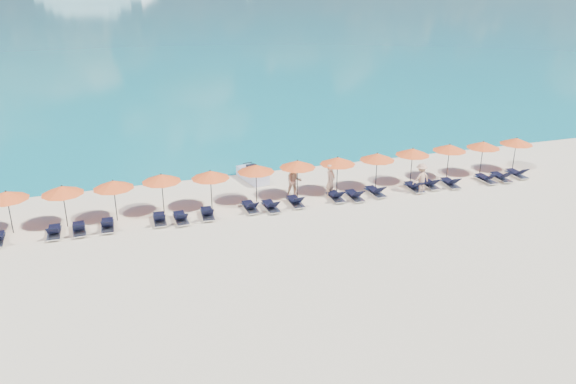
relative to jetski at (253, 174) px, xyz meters
name	(u,v)px	position (x,y,z in m)	size (l,w,h in m)	color
ground	(307,235)	(0.42, -8.64, -0.40)	(1400.00, 1400.00, 0.00)	beige
jetski	(253,174)	(0.00, 0.00, 0.00)	(1.52, 2.87, 0.97)	silver
beachgoer_a	(330,181)	(3.52, -4.16, 0.57)	(0.71, 0.47, 1.95)	tan
beachgoer_b	(294,182)	(1.52, -3.49, 0.54)	(0.91, 0.53, 1.88)	tan
beachgoer_c	(421,178)	(8.88, -5.21, 0.49)	(1.15, 0.53, 1.78)	tan
umbrella_1	(6,195)	(-13.44, -3.66, 1.62)	(2.10, 2.10, 2.28)	black
umbrella_2	(62,190)	(-10.89, -3.72, 1.62)	(2.10, 2.10, 2.28)	black
umbrella_3	(113,184)	(-8.43, -3.73, 1.62)	(2.10, 2.10, 2.28)	black
umbrella_4	(161,178)	(-5.96, -3.50, 1.62)	(2.10, 2.10, 2.28)	black
umbrella_5	(210,175)	(-3.39, -3.80, 1.62)	(2.10, 2.10, 2.28)	black
umbrella_6	(256,168)	(-0.76, -3.56, 1.62)	(2.10, 2.10, 2.28)	black
umbrella_7	(297,164)	(1.69, -3.59, 1.62)	(2.10, 2.10, 2.28)	black
umbrella_8	(338,161)	(4.11, -3.76, 1.62)	(2.10, 2.10, 2.28)	black
umbrella_9	(377,157)	(6.65, -3.80, 1.62)	(2.10, 2.10, 2.28)	black
umbrella_10	(413,152)	(9.17, -3.59, 1.62)	(2.10, 2.10, 2.28)	black
umbrella_11	(450,148)	(11.83, -3.54, 1.62)	(2.10, 2.10, 2.28)	black
umbrella_12	(483,145)	(14.25, -3.68, 1.62)	(2.10, 2.10, 2.28)	black
umbrella_13	(516,141)	(16.83, -3.66, 1.62)	(2.10, 2.10, 2.28)	black
lounger_3	(54,232)	(-11.48, -4.72, -0.16)	(0.65, 1.71, 0.66)	silver
lounger_4	(79,229)	(-10.31, -4.73, -0.16)	(0.71, 1.73, 0.66)	silver
lounger_5	(107,225)	(-8.95, -4.72, -0.16)	(0.68, 1.72, 0.66)	silver
lounger_6	(160,219)	(-6.35, -4.79, -0.16)	(0.68, 1.72, 0.66)	silver
lounger_7	(181,218)	(-5.28, -5.01, -0.16)	(0.67, 1.72, 0.66)	silver
lounger_8	(207,213)	(-3.85, -4.87, -0.16)	(0.76, 1.74, 0.66)	silver
lounger_9	(250,207)	(-1.44, -4.72, -0.16)	(0.66, 1.71, 0.66)	silver
lounger_10	(271,206)	(-0.36, -4.99, -0.16)	(0.70, 1.73, 0.66)	silver
lounger_11	(296,201)	(1.16, -4.77, -0.16)	(0.64, 1.71, 0.66)	silver
lounger_12	(336,196)	(3.62, -4.74, -0.16)	(0.67, 1.72, 0.66)	silver
lounger_13	(355,195)	(4.69, -5.00, -0.16)	(0.64, 1.71, 0.66)	silver
lounger_14	(376,191)	(6.14, -4.80, -0.16)	(0.69, 1.73, 0.66)	silver
lounger_15	(414,187)	(8.70, -4.86, -0.16)	(0.66, 1.71, 0.66)	silver
lounger_16	(430,184)	(9.86, -4.70, -0.16)	(0.70, 1.73, 0.66)	silver
lounger_17	(450,183)	(11.15, -4.95, -0.16)	(0.79, 1.75, 0.66)	silver
lounger_18	(486,178)	(13.71, -4.99, -0.16)	(0.64, 1.71, 0.66)	silver
lounger_19	(501,177)	(14.82, -5.04, -0.16)	(0.73, 1.74, 0.66)	silver
lounger_20	(517,173)	(16.22, -4.81, -0.16)	(0.68, 1.72, 0.66)	silver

